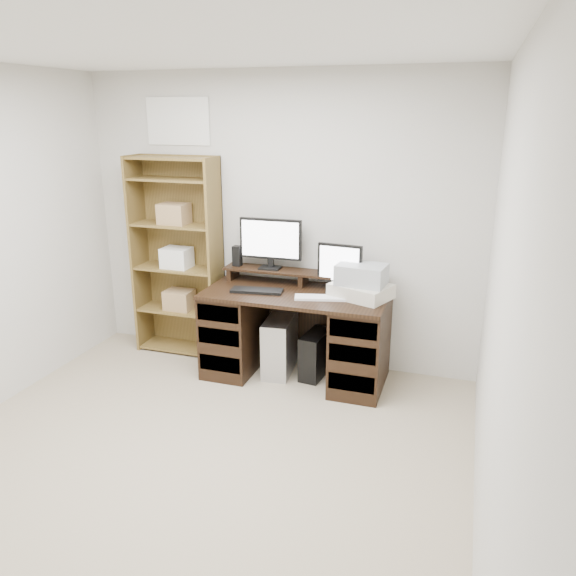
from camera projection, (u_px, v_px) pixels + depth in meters
The scene contains 14 objects.
room at pixel (157, 288), 3.03m from camera, with size 3.54×4.04×2.54m.
desk at pixel (296, 333), 4.69m from camera, with size 1.50×0.70×0.75m.
riser_shelf at pixel (303, 275), 4.74m from camera, with size 1.40×0.22×0.12m.
monitor_wide at pixel (271, 241), 4.77m from camera, with size 0.54×0.14×0.43m.
monitor_small at pixel (339, 266), 4.52m from camera, with size 0.37×0.15×0.40m.
speaker at pixel (237, 256), 4.89m from camera, with size 0.07×0.07×0.18m, color black.
keyboard_black at pixel (257, 291), 4.59m from camera, with size 0.42×0.14×0.02m, color black.
keyboard_white at pixel (321, 298), 4.42m from camera, with size 0.42×0.13×0.02m, color white.
mouse at pixel (370, 304), 4.26m from camera, with size 0.09×0.06×0.03m, color silver.
printer at pixel (361, 291), 4.44m from camera, with size 0.44×0.33×0.11m, color beige.
basket at pixel (362, 274), 4.40m from camera, with size 0.37×0.27×0.16m, color #A1A7AC.
tower_silver at pixel (280, 345), 4.83m from camera, with size 0.22×0.49×0.49m, color #B4B6BB.
tower_black at pixel (316, 354), 4.76m from camera, with size 0.21×0.40×0.39m.
bookshelf at pixel (178, 255), 5.08m from camera, with size 0.80×0.30×1.80m.
Camera 1 is at (1.58, -2.52, 2.16)m, focal length 35.00 mm.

